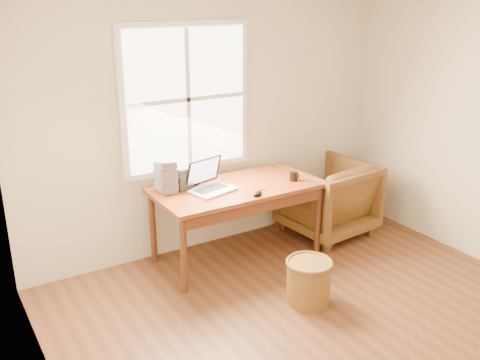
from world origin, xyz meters
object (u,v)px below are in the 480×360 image
Objects in this scene: desk at (237,188)px; cd_stack_a at (164,176)px; wicker_stool at (309,282)px; laptop at (212,176)px; armchair at (327,198)px; coffee_mug at (294,176)px.

cd_stack_a reaches higher than desk.
wicker_stool is 1.29m from laptop.
armchair reaches higher than wicker_stool.
armchair is 1.50m from laptop.
laptop is at bearing -176.01° from coffee_mug.
wicker_stool is (0.09, -1.02, -0.55)m from desk.
laptop reaches higher than cd_stack_a.
laptop is 1.48× the size of cd_stack_a.
cd_stack_a reaches higher than armchair.
cd_stack_a is at bearing 174.73° from coffee_mug.
cd_stack_a is (-0.36, 0.27, -0.01)m from laptop.
coffee_mug is (0.82, -0.14, -0.11)m from laptop.
wicker_stool is 1.29× the size of cd_stack_a.
desk is at bearing 94.92° from wicker_stool.
coffee_mug is 1.26m from cd_stack_a.
cd_stack_a reaches higher than wicker_stool.
cd_stack_a is (-1.78, 0.25, 0.50)m from armchair.
laptop is (-1.42, -0.02, 0.50)m from armchair.
desk is 0.32m from laptop.
armchair is at bearing 29.11° from coffee_mug.
cd_stack_a is at bearing 119.49° from wicker_stool.
laptop is (-0.27, -0.02, 0.17)m from desk.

